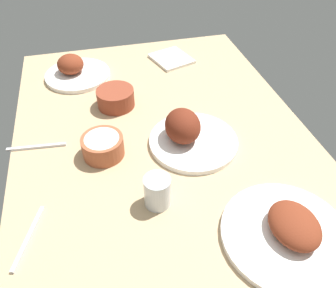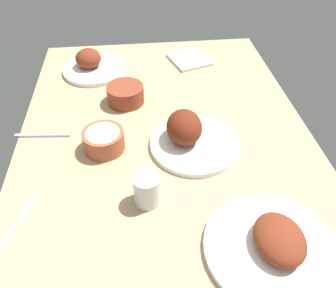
{
  "view_description": "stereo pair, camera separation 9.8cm",
  "coord_description": "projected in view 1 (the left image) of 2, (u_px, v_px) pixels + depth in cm",
  "views": [
    {
      "loc": [
        -70.27,
        17.48,
        71.84
      ],
      "look_at": [
        0.0,
        0.0,
        6.0
      ],
      "focal_mm": 35.94,
      "sensor_mm": 36.0,
      "label": 1
    },
    {
      "loc": [
        -71.99,
        7.86,
        71.84
      ],
      "look_at": [
        0.0,
        0.0,
        6.0
      ],
      "focal_mm": 35.94,
      "sensor_mm": 36.0,
      "label": 2
    }
  ],
  "objects": [
    {
      "name": "water_tumbler",
      "position": [
        157.0,
        191.0,
        0.82
      ],
      "size": [
        6.66,
        6.66,
        8.58
      ],
      "primitive_type": "cylinder",
      "color": "silver",
      "rests_on": "dining_table"
    },
    {
      "name": "plate_far_side",
      "position": [
        289.0,
        231.0,
        0.76
      ],
      "size": [
        29.75,
        29.75,
        6.89
      ],
      "color": "white",
      "rests_on": "dining_table"
    },
    {
      "name": "bowl_cream",
      "position": [
        103.0,
        146.0,
        0.95
      ],
      "size": [
        11.95,
        11.95,
        6.09
      ],
      "color": "#A35133",
      "rests_on": "dining_table"
    },
    {
      "name": "plate_near_viewer",
      "position": [
        75.0,
        70.0,
        1.28
      ],
      "size": [
        24.41,
        24.41,
        8.5
      ],
      "color": "white",
      "rests_on": "dining_table"
    },
    {
      "name": "spoon_loose",
      "position": [
        37.0,
        147.0,
        0.99
      ],
      "size": [
        2.48,
        17.09,
        0.8
      ],
      "primitive_type": "cube",
      "rotation": [
        0.0,
        0.0,
        1.48
      ],
      "color": "silver",
      "rests_on": "dining_table"
    },
    {
      "name": "folded_napkin",
      "position": [
        171.0,
        59.0,
        1.39
      ],
      "size": [
        19.05,
        17.97,
        1.2
      ],
      "primitive_type": "cube",
      "rotation": [
        0.0,
        0.0,
        0.32
      ],
      "color": "white",
      "rests_on": "dining_table"
    },
    {
      "name": "bowl_sauce",
      "position": [
        116.0,
        97.0,
        1.13
      ],
      "size": [
        12.57,
        12.57,
        6.14
      ],
      "color": "brown",
      "rests_on": "dining_table"
    },
    {
      "name": "fork_loose",
      "position": [
        29.0,
        237.0,
        0.77
      ],
      "size": [
        16.35,
        6.7,
        0.8
      ],
      "primitive_type": "cube",
      "rotation": [
        0.0,
        0.0,
        2.79
      ],
      "color": "silver",
      "rests_on": "dining_table"
    },
    {
      "name": "plate_center_main",
      "position": [
        188.0,
        133.0,
        0.99
      ],
      "size": [
        26.43,
        26.43,
        10.85
      ],
      "color": "white",
      "rests_on": "dining_table"
    },
    {
      "name": "dining_table",
      "position": [
        168.0,
        154.0,
        1.01
      ],
      "size": [
        140.0,
        90.0,
        4.0
      ],
      "primitive_type": "cube",
      "color": "tan",
      "rests_on": "ground"
    }
  ]
}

